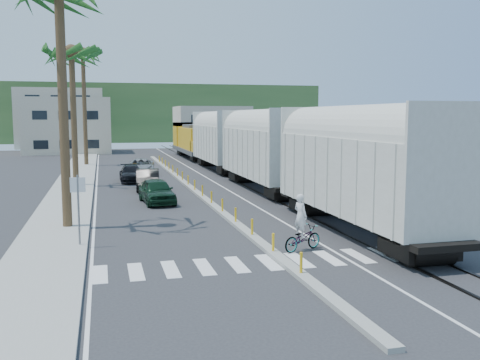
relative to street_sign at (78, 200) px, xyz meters
name	(u,v)px	position (x,y,z in m)	size (l,w,h in m)	color
ground	(265,249)	(7.30, -2.00, -1.97)	(140.00, 140.00, 0.00)	#28282B
sidewalk	(75,181)	(-1.20, 23.00, -1.90)	(3.00, 90.00, 0.15)	gray
rails	(228,174)	(12.30, 26.00, -1.94)	(1.56, 100.00, 0.06)	black
median	(188,185)	(7.30, 17.96, -1.88)	(0.45, 60.00, 0.85)	gray
crosswalk	(281,261)	(7.30, -4.00, -1.97)	(14.00, 2.20, 0.01)	silver
lane_markings	(154,180)	(5.15, 23.00, -1.97)	(9.42, 90.00, 0.01)	silver
freight_train	(242,146)	(12.30, 20.65, 0.93)	(3.00, 60.94, 5.85)	beige
palm_trees	(74,43)	(-0.80, 20.70, 8.84)	(3.50, 37.20, 13.75)	brown
street_sign	(78,200)	(0.00, 0.00, 0.00)	(0.60, 0.08, 3.00)	slate
buildings	(101,122)	(0.89, 69.66, 2.39)	(38.00, 27.00, 10.00)	#B6A790
hillside	(131,113)	(7.30, 98.00, 4.03)	(80.00, 20.00, 12.00)	#385628
car_lead	(157,191)	(4.19, 10.59, -1.21)	(2.19, 4.60, 1.52)	black
car_second	(148,180)	(4.16, 16.72, -1.22)	(1.96, 4.69, 1.51)	black
car_third	(131,174)	(3.26, 22.17, -1.31)	(1.88, 4.60, 1.33)	black
car_rear	(141,167)	(4.44, 27.66, -1.25)	(2.87, 5.37, 1.44)	#989A9C
cyclist	(302,233)	(8.62, -2.66, -1.26)	(2.08, 2.40, 2.29)	#9EA0A5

